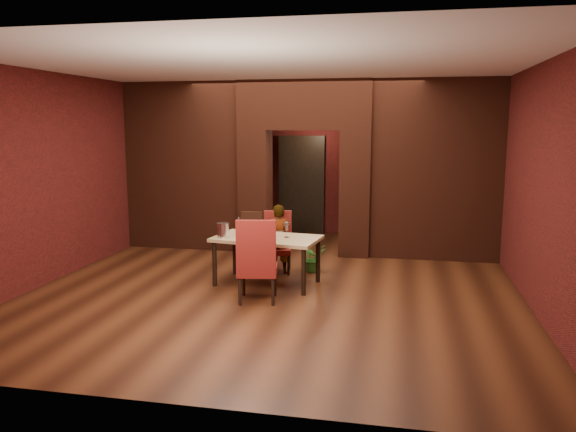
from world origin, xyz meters
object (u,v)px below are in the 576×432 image
person_seated (278,239)px  wine_glass_a (260,229)px  dining_table (267,261)px  chair_far (277,243)px  potted_plant (313,258)px  water_bottle (239,226)px  wine_bucket (223,230)px  wine_glass_b (271,229)px  chair_near (258,259)px  wine_glass_c (287,230)px

person_seated → wine_glass_a: person_seated is taller
dining_table → chair_far: (0.01, 0.70, 0.13)m
potted_plant → dining_table: bearing=-123.8°
person_seated → water_bottle: 0.79m
person_seated → water_bottle: (-0.50, -0.53, 0.30)m
wine_bucket → wine_glass_b: bearing=21.1°
chair_far → chair_near: (0.06, -1.52, 0.08)m
wine_glass_c → water_bottle: size_ratio=0.84×
wine_bucket → wine_glass_a: bearing=23.2°
chair_near → potted_plant: chair_near is taller
chair_far → wine_glass_b: bearing=-96.1°
wine_glass_b → dining_table: bearing=-116.8°
wine_glass_c → potted_plant: bearing=71.4°
wine_glass_b → wine_glass_c: wine_glass_c is taller
wine_glass_c → person_seated: bearing=113.4°
wine_glass_a → potted_plant: 1.23m
person_seated → water_bottle: person_seated is taller
wine_glass_c → water_bottle: bearing=174.2°
chair_far → water_bottle: size_ratio=3.64×
chair_near → wine_bucket: size_ratio=5.25×
dining_table → wine_glass_a: size_ratio=7.25×
person_seated → wine_glass_a: 0.68m
chair_far → wine_glass_a: 0.75m
potted_plant → wine_glass_b: bearing=-124.5°
dining_table → chair_near: chair_near is taller
wine_glass_a → dining_table: bearing=-19.4°
chair_far → wine_bucket: chair_far is taller
chair_far → person_seated: (0.03, -0.06, 0.07)m
wine_glass_a → wine_glass_c: bearing=-1.1°
chair_far → potted_plant: chair_far is taller
wine_glass_a → person_seated: bearing=75.6°
chair_far → dining_table: bearing=-99.9°
person_seated → wine_glass_b: 0.62m
person_seated → dining_table: bearing=79.6°
person_seated → potted_plant: bearing=-165.3°
wine_glass_c → wine_glass_a: bearing=178.9°
wine_glass_a → wine_bucket: size_ratio=0.97×
wine_bucket → water_bottle: water_bottle is taller
person_seated → potted_plant: person_seated is taller
person_seated → wine_bucket: (-0.66, -0.82, 0.27)m
dining_table → wine_bucket: size_ratio=7.03×
dining_table → chair_far: chair_far is taller
wine_glass_b → potted_plant: (0.54, 0.78, -0.60)m
chair_near → wine_bucket: (-0.70, 0.64, 0.26)m
dining_table → person_seated: (0.03, 0.64, 0.20)m
wine_bucket → chair_far: bearing=54.2°
chair_far → wine_glass_c: chair_far is taller
person_seated → water_bottle: bearing=39.2°
wine_glass_c → potted_plant: 1.07m
person_seated → potted_plant: 0.67m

